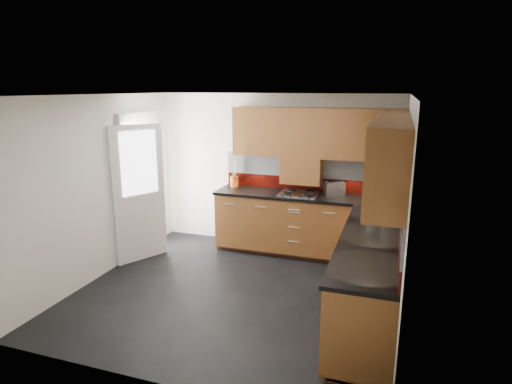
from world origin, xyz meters
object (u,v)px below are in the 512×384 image
(utensil_pot, at_px, (234,180))
(toaster, at_px, (335,188))
(gas_hob, at_px, (299,194))
(food_processor, at_px, (376,208))

(utensil_pot, height_order, toaster, utensil_pot)
(gas_hob, bearing_deg, food_processor, -38.81)
(gas_hob, xyz_separation_m, toaster, (0.50, 0.15, 0.08))
(gas_hob, relative_size, utensil_pot, 1.21)
(gas_hob, distance_m, food_processor, 1.47)
(utensil_pot, xyz_separation_m, food_processor, (2.24, -1.11, 0.04))
(utensil_pot, bearing_deg, food_processor, -26.36)
(gas_hob, relative_size, toaster, 1.73)
(gas_hob, relative_size, food_processor, 1.81)
(utensil_pot, bearing_deg, gas_hob, -9.88)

